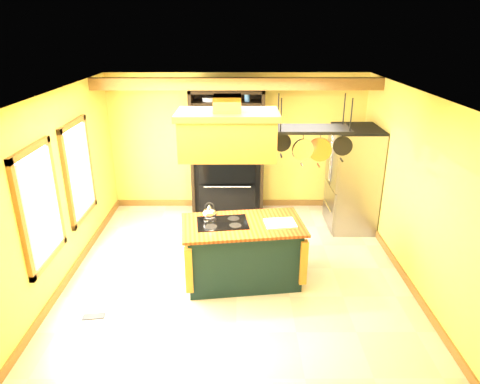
{
  "coord_description": "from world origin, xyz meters",
  "views": [
    {
      "loc": [
        0.03,
        -5.74,
        3.53
      ],
      "look_at": [
        0.05,
        0.3,
        1.16
      ],
      "focal_mm": 32.0,
      "sensor_mm": 36.0,
      "label": 1
    }
  ],
  "objects_px": {
    "refrigerator": "(352,181)",
    "hutch": "(228,167)",
    "pot_rack": "(312,136)",
    "kitchen_island": "(243,252)",
    "range_hood": "(228,132)"
  },
  "relations": [
    {
      "from": "refrigerator",
      "to": "hutch",
      "type": "height_order",
      "value": "hutch"
    },
    {
      "from": "hutch",
      "to": "pot_rack",
      "type": "bearing_deg",
      "value": -65.08
    },
    {
      "from": "hutch",
      "to": "kitchen_island",
      "type": "bearing_deg",
      "value": -83.86
    },
    {
      "from": "kitchen_island",
      "to": "refrigerator",
      "type": "height_order",
      "value": "refrigerator"
    },
    {
      "from": "pot_rack",
      "to": "hutch",
      "type": "relative_size",
      "value": 0.42
    },
    {
      "from": "range_hood",
      "to": "hutch",
      "type": "height_order",
      "value": "range_hood"
    },
    {
      "from": "pot_rack",
      "to": "refrigerator",
      "type": "bearing_deg",
      "value": 59.04
    },
    {
      "from": "range_hood",
      "to": "pot_rack",
      "type": "relative_size",
      "value": 1.29
    },
    {
      "from": "range_hood",
      "to": "refrigerator",
      "type": "relative_size",
      "value": 0.71
    },
    {
      "from": "kitchen_island",
      "to": "range_hood",
      "type": "height_order",
      "value": "range_hood"
    },
    {
      "from": "pot_rack",
      "to": "range_hood",
      "type": "bearing_deg",
      "value": -179.86
    },
    {
      "from": "refrigerator",
      "to": "kitchen_island",
      "type": "bearing_deg",
      "value": -137.63
    },
    {
      "from": "kitchen_island",
      "to": "refrigerator",
      "type": "bearing_deg",
      "value": 35.2
    },
    {
      "from": "kitchen_island",
      "to": "range_hood",
      "type": "bearing_deg",
      "value": 172.99
    },
    {
      "from": "refrigerator",
      "to": "hutch",
      "type": "xyz_separation_m",
      "value": [
        -2.27,
        0.72,
        0.04
      ]
    }
  ]
}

